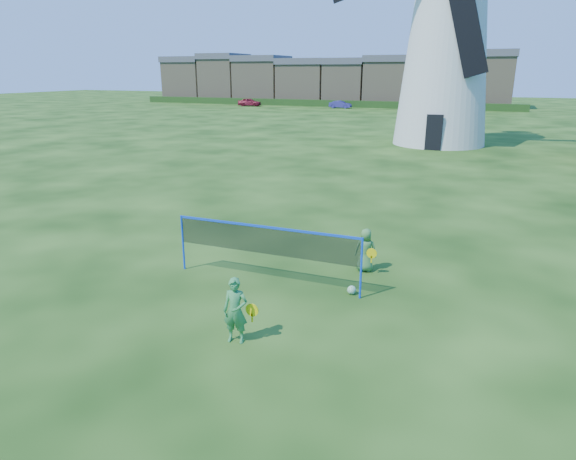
% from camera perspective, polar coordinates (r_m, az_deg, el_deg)
% --- Properties ---
extents(ground, '(220.00, 220.00, 0.00)m').
position_cam_1_polar(ground, '(12.53, -1.72, -7.09)').
color(ground, black).
rests_on(ground, ground).
extents(windmill, '(16.22, 6.68, 21.00)m').
position_cam_1_polar(windmill, '(39.52, 17.70, 19.51)').
color(windmill, white).
rests_on(windmill, ground).
extents(badminton_net, '(5.05, 0.05, 1.55)m').
position_cam_1_polar(badminton_net, '(12.65, -2.59, -1.29)').
color(badminton_net, blue).
rests_on(badminton_net, ground).
extents(player_girl, '(0.70, 0.42, 1.38)m').
position_cam_1_polar(player_girl, '(10.13, -6.03, -9.18)').
color(player_girl, '#368746').
rests_on(player_girl, ground).
extents(player_boy, '(0.67, 0.45, 1.20)m').
position_cam_1_polar(player_boy, '(13.75, 8.88, -2.29)').
color(player_boy, '#47823F').
rests_on(player_boy, ground).
extents(play_ball, '(0.22, 0.22, 0.22)m').
position_cam_1_polar(play_ball, '(12.46, 7.31, -6.83)').
color(play_ball, green).
rests_on(play_ball, ground).
extents(terraced_houses, '(59.01, 8.40, 8.25)m').
position_cam_1_polar(terraced_houses, '(86.81, 3.93, 16.80)').
color(terraced_houses, '#978465').
rests_on(terraced_houses, ground).
extents(hedge, '(62.00, 0.80, 1.00)m').
position_cam_1_polar(hedge, '(81.04, 2.96, 14.33)').
color(hedge, '#193814').
rests_on(hedge, ground).
extents(car_left, '(3.87, 2.12, 1.25)m').
position_cam_1_polar(car_left, '(81.38, -4.42, 14.41)').
color(car_left, maroon).
rests_on(car_left, ground).
extents(car_right, '(3.31, 1.17, 1.09)m').
position_cam_1_polar(car_right, '(77.05, 6.02, 14.12)').
color(car_right, navy).
rests_on(car_right, ground).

